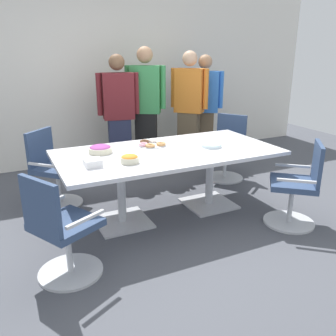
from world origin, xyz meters
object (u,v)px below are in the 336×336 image
(person_standing_1, at_px, (146,107))
(snack_bowl_candy_mix, at_px, (100,149))
(office_chair_1, at_px, (227,151))
(office_chair_0, at_px, (298,189))
(person_standing_3, at_px, (204,107))
(conference_table, at_px, (168,162))
(donut_platter, at_px, (152,144))
(person_standing_2, at_px, (189,107))
(person_standing_0, at_px, (119,114))
(napkin_pile, at_px, (93,163))
(office_chair_3, at_px, (61,233))
(plate_stack, at_px, (211,145))
(snack_bowl_chips_orange, at_px, (130,159))
(office_chair_2, at_px, (53,172))

(person_standing_1, relative_size, snack_bowl_candy_mix, 7.31)
(office_chair_1, bearing_deg, snack_bowl_candy_mix, 68.34)
(office_chair_0, bearing_deg, person_standing_3, 32.68)
(conference_table, bearing_deg, office_chair_0, -36.36)
(donut_platter, bearing_deg, conference_table, -77.18)
(donut_platter, bearing_deg, person_standing_2, 47.10)
(person_standing_3, xyz_separation_m, snack_bowl_candy_mix, (-2.12, -1.39, -0.10))
(snack_bowl_candy_mix, height_order, donut_platter, snack_bowl_candy_mix)
(person_standing_0, distance_m, donut_platter, 1.32)
(office_chair_0, relative_size, donut_platter, 2.72)
(person_standing_3, bearing_deg, person_standing_2, 41.25)
(snack_bowl_candy_mix, distance_m, napkin_pile, 0.46)
(office_chair_3, bearing_deg, office_chair_0, 59.11)
(person_standing_0, xyz_separation_m, snack_bowl_candy_mix, (-0.66, -1.36, -0.12))
(office_chair_1, relative_size, person_standing_3, 0.53)
(person_standing_0, relative_size, person_standing_3, 1.01)
(person_standing_3, relative_size, plate_stack, 7.66)
(plate_stack, bearing_deg, office_chair_0, -50.72)
(person_standing_1, bearing_deg, snack_bowl_chips_orange, 93.91)
(person_standing_3, xyz_separation_m, napkin_pile, (-2.31, -1.82, -0.11))
(conference_table, xyz_separation_m, office_chair_3, (-1.29, -0.71, -0.22))
(person_standing_0, bearing_deg, office_chair_0, 125.38)
(office_chair_0, xyz_separation_m, napkin_pile, (-2.00, 0.64, 0.38))
(person_standing_3, relative_size, donut_platter, 5.15)
(snack_bowl_chips_orange, xyz_separation_m, donut_platter, (0.46, 0.52, -0.02))
(person_standing_3, height_order, napkin_pile, person_standing_3)
(office_chair_1, height_order, person_standing_3, person_standing_3)
(donut_platter, xyz_separation_m, plate_stack, (0.57, -0.36, -0.00))
(person_standing_1, distance_m, snack_bowl_chips_orange, 2.10)
(napkin_pile, bearing_deg, office_chair_1, 22.64)
(conference_table, height_order, napkin_pile, napkin_pile)
(person_standing_3, xyz_separation_m, snack_bowl_chips_orange, (-1.96, -1.86, -0.10))
(person_standing_2, distance_m, plate_stack, 1.75)
(conference_table, xyz_separation_m, person_standing_1, (0.41, 1.64, 0.34))
(snack_bowl_chips_orange, relative_size, donut_platter, 0.54)
(conference_table, bearing_deg, donut_platter, 102.82)
(office_chair_1, xyz_separation_m, person_standing_1, (-0.88, 0.92, 0.56))
(person_standing_0, xyz_separation_m, person_standing_3, (1.47, 0.04, -0.01))
(snack_bowl_candy_mix, distance_m, plate_stack, 1.24)
(office_chair_2, distance_m, napkin_pile, 1.11)
(office_chair_1, xyz_separation_m, person_standing_0, (-1.32, 0.88, 0.50))
(donut_platter, bearing_deg, person_standing_1, 70.56)
(office_chair_3, distance_m, snack_bowl_chips_orange, 0.99)
(conference_table, xyz_separation_m, snack_bowl_candy_mix, (-0.69, 0.24, 0.17))
(napkin_pile, bearing_deg, office_chair_3, -128.07)
(office_chair_0, relative_size, office_chair_3, 1.00)
(person_standing_2, bearing_deg, office_chair_1, 148.53)
(office_chair_3, distance_m, snack_bowl_candy_mix, 1.19)
(person_standing_3, distance_m, snack_bowl_candy_mix, 2.54)
(office_chair_3, relative_size, person_standing_3, 0.53)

